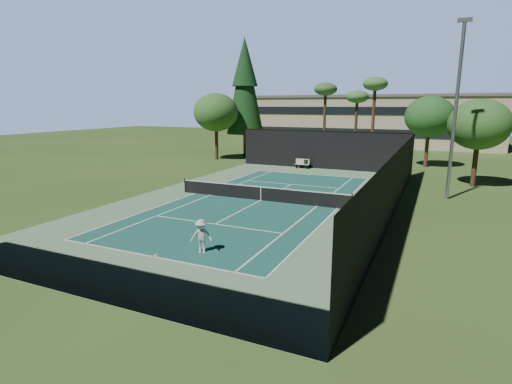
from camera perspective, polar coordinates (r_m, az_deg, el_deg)
ground at (r=28.32m, az=0.69°, el=-1.22°), size 160.00×160.00×0.00m
apron_slab at (r=28.31m, az=0.69°, el=-1.21°), size 18.00×32.00×0.01m
court_surface at (r=28.31m, az=0.69°, el=-1.20°), size 10.97×23.77×0.01m
court_lines at (r=28.31m, az=0.69°, el=-1.18°), size 11.07×23.87×0.01m
tennis_net at (r=28.19m, az=0.69°, el=-0.12°), size 12.90×0.10×1.10m
fence at (r=27.97m, az=0.75°, el=2.81°), size 18.04×32.05×4.03m
player at (r=18.42m, az=-7.79°, el=-6.26°), size 1.16×0.94×1.57m
tennis_ball_a at (r=21.74m, az=-28.79°, el=-6.89°), size 0.07×0.07×0.07m
tennis_ball_b at (r=33.80m, az=-3.05°, el=1.04°), size 0.06×0.06×0.06m
tennis_ball_c at (r=31.21m, az=9.27°, el=-0.05°), size 0.07×0.07×0.07m
tennis_ball_d at (r=34.53m, az=-6.11°, el=1.23°), size 0.07×0.07×0.07m
park_bench at (r=43.01m, az=6.64°, el=4.09°), size 1.50×0.45×1.02m
trash_bin at (r=43.09m, az=7.19°, el=4.00°), size 0.56×0.56×0.95m
pine_tree at (r=52.63m, az=-1.61°, el=15.47°), size 4.80×4.80×15.00m
palm_a at (r=50.93m, az=9.90°, el=13.87°), size 2.80×2.80×9.32m
palm_b at (r=52.09m, az=14.26°, el=12.73°), size 2.80×2.80×8.42m
palm_c at (r=48.75m, az=16.65°, el=14.12°), size 2.80×2.80×9.77m
decid_tree_a at (r=47.21m, az=23.55°, el=9.83°), size 5.12×5.12×7.62m
decid_tree_b at (r=37.32m, az=29.29°, el=8.39°), size 4.80×4.80×7.14m
decid_tree_c at (r=49.97m, az=-5.74°, el=11.24°), size 5.44×5.44×8.09m
campus_building at (r=72.07m, az=15.91°, el=9.90°), size 40.50×12.50×8.30m
light_pole at (r=31.19m, az=26.65°, el=10.73°), size 0.90×0.25×12.22m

